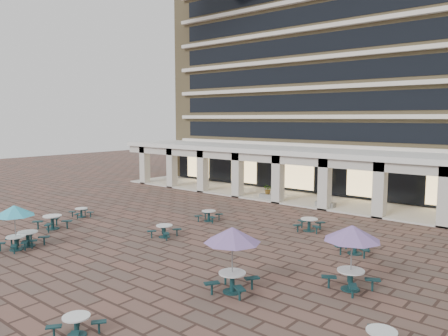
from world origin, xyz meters
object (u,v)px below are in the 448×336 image
at_px(picnic_table_1, 52,221).
at_px(picnic_table_2, 77,324).
at_px(planter_left, 268,193).
at_px(planter_right, 325,201).

bearing_deg(picnic_table_1, picnic_table_2, -26.40).
height_order(picnic_table_2, planter_left, planter_left).
xyz_separation_m(picnic_table_1, planter_right, (10.31, 16.92, 0.02)).
height_order(picnic_table_1, planter_right, planter_right).
relative_size(picnic_table_1, planter_right, 1.30).
relative_size(picnic_table_1, picnic_table_2, 1.17).
xyz_separation_m(planter_left, planter_right, (5.37, 0.00, -0.05)).
relative_size(planter_left, planter_right, 1.00).
bearing_deg(planter_left, planter_right, 0.00).
height_order(picnic_table_1, planter_left, planter_left).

